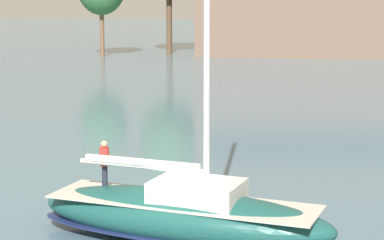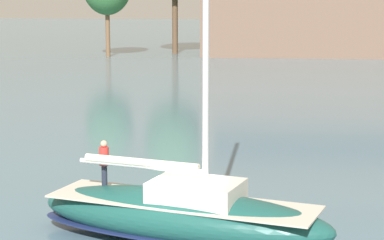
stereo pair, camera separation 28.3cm
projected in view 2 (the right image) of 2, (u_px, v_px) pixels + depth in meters
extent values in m
cylinder|color=brown|center=(108.00, 29.00, 95.46)|extent=(0.56, 0.56, 7.00)
cylinder|color=brown|center=(175.00, 18.00, 99.73)|extent=(0.76, 0.76, 9.51)
ellipsoid|color=#194C47|center=(182.00, 216.00, 25.02)|extent=(10.81, 5.66, 1.77)
ellipsoid|color=#19234C|center=(182.00, 230.00, 25.10)|extent=(10.91, 5.72, 0.21)
cube|color=#BCB7A8|center=(182.00, 201.00, 24.93)|extent=(9.48, 4.87, 0.06)
cube|color=beige|center=(196.00, 191.00, 24.67)|extent=(3.36, 2.76, 0.73)
cylinder|color=silver|center=(206.00, 3.00, 23.51)|extent=(0.21, 0.21, 13.01)
cylinder|color=silver|center=(141.00, 166.00, 25.32)|extent=(4.55, 1.46, 0.18)
cylinder|color=silver|center=(141.00, 163.00, 25.29)|extent=(4.13, 1.43, 0.28)
cylinder|color=#232838|center=(104.00, 177.00, 26.34)|extent=(0.25, 0.25, 0.85)
cylinder|color=red|center=(104.00, 156.00, 26.22)|extent=(0.42, 0.42, 0.65)
sphere|color=tan|center=(104.00, 144.00, 26.14)|extent=(0.24, 0.24, 0.24)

